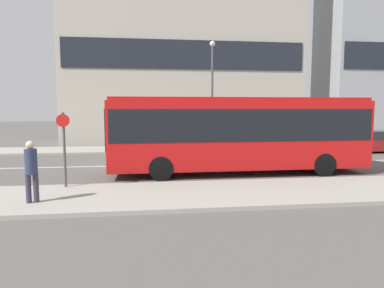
{
  "coord_description": "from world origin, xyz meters",
  "views": [
    {
      "loc": [
        0.19,
        -16.93,
        2.83
      ],
      "look_at": [
        2.14,
        -2.19,
        1.27
      ],
      "focal_mm": 32.0,
      "sensor_mm": 36.0,
      "label": 1
    }
  ],
  "objects_px": {
    "city_bus": "(238,130)",
    "parked_car_0": "(372,142)",
    "pedestrian_near_stop": "(31,168)",
    "street_lamp": "(212,84)",
    "bus_stop_sign": "(64,144)"
  },
  "relations": [
    {
      "from": "city_bus",
      "to": "parked_car_0",
      "type": "xyz_separation_m",
      "value": [
        10.57,
        5.86,
        -1.24
      ]
    },
    {
      "from": "city_bus",
      "to": "pedestrian_near_stop",
      "type": "relative_size",
      "value": 6.17
    },
    {
      "from": "parked_car_0",
      "to": "street_lamp",
      "type": "distance_m",
      "value": 11.05
    },
    {
      "from": "city_bus",
      "to": "bus_stop_sign",
      "type": "height_order",
      "value": "city_bus"
    },
    {
      "from": "pedestrian_near_stop",
      "to": "street_lamp",
      "type": "relative_size",
      "value": 0.26
    },
    {
      "from": "pedestrian_near_stop",
      "to": "street_lamp",
      "type": "distance_m",
      "value": 14.47
    },
    {
      "from": "pedestrian_near_stop",
      "to": "bus_stop_sign",
      "type": "bearing_deg",
      "value": 63.53
    },
    {
      "from": "city_bus",
      "to": "street_lamp",
      "type": "bearing_deg",
      "value": 88.94
    },
    {
      "from": "bus_stop_sign",
      "to": "street_lamp",
      "type": "height_order",
      "value": "street_lamp"
    },
    {
      "from": "city_bus",
      "to": "street_lamp",
      "type": "relative_size",
      "value": 1.58
    },
    {
      "from": "bus_stop_sign",
      "to": "street_lamp",
      "type": "xyz_separation_m",
      "value": [
        7.05,
        9.99,
        2.75
      ]
    },
    {
      "from": "parked_car_0",
      "to": "bus_stop_sign",
      "type": "xyz_separation_m",
      "value": [
        -17.29,
        -8.25,
        0.98
      ]
    },
    {
      "from": "pedestrian_near_stop",
      "to": "street_lamp",
      "type": "height_order",
      "value": "street_lamp"
    },
    {
      "from": "city_bus",
      "to": "parked_car_0",
      "type": "bearing_deg",
      "value": 30.38
    },
    {
      "from": "parked_car_0",
      "to": "street_lamp",
      "type": "xyz_separation_m",
      "value": [
        -10.25,
        1.75,
        3.74
      ]
    }
  ]
}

